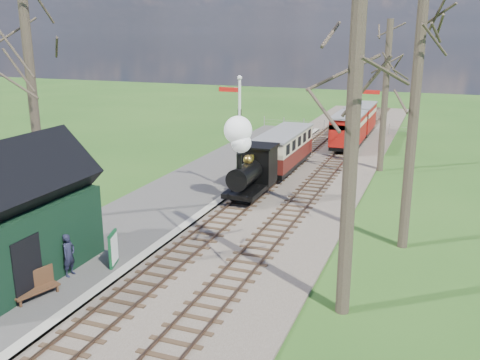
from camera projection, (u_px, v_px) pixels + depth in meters
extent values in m
ellipsoid|color=#385B23|center=(193.00, 191.00, 79.80)|extent=(57.60, 36.00, 16.20)
ellipsoid|color=#385B23|center=(440.00, 230.00, 73.15)|extent=(70.40, 44.00, 19.80)
ellipsoid|color=#385B23|center=(320.00, 195.00, 83.39)|extent=(64.00, 40.00, 18.00)
cube|color=brown|center=(305.00, 171.00, 32.58)|extent=(8.00, 60.00, 0.10)
cube|color=brown|center=(277.00, 167.00, 33.18)|extent=(0.07, 60.00, 0.12)
cube|color=brown|center=(293.00, 169.00, 32.84)|extent=(0.07, 60.00, 0.12)
cube|color=#38281C|center=(285.00, 169.00, 33.02)|extent=(1.60, 60.00, 0.09)
cube|color=brown|center=(318.00, 171.00, 32.29)|extent=(0.07, 60.00, 0.12)
cube|color=brown|center=(335.00, 173.00, 31.94)|extent=(0.07, 60.00, 0.12)
cube|color=#38281C|center=(326.00, 173.00, 32.13)|extent=(1.60, 60.00, 0.09)
cube|color=#474442|center=(174.00, 199.00, 27.02)|extent=(5.00, 44.00, 0.20)
cube|color=#B2AD9E|center=(216.00, 204.00, 26.23)|extent=(0.40, 44.00, 0.21)
cube|color=black|center=(12.00, 242.00, 17.93)|extent=(3.00, 6.00, 2.60)
cube|color=black|center=(5.00, 189.00, 17.43)|extent=(3.25, 6.30, 3.25)
cube|color=black|center=(28.00, 269.00, 16.58)|extent=(0.06, 1.20, 2.00)
cylinder|color=silver|center=(240.00, 140.00, 27.08)|extent=(0.14, 0.14, 6.00)
sphere|color=silver|center=(240.00, 78.00, 26.24)|extent=(0.24, 0.24, 0.24)
cube|color=#B7140F|center=(229.00, 90.00, 26.60)|extent=(1.10, 0.08, 0.22)
cube|color=black|center=(240.00, 112.00, 26.70)|extent=(0.18, 0.06, 0.30)
cylinder|color=silver|center=(358.00, 131.00, 30.83)|extent=(0.14, 0.14, 5.50)
sphere|color=silver|center=(361.00, 81.00, 30.06)|extent=(0.24, 0.24, 0.24)
cube|color=#B7140F|center=(370.00, 92.00, 30.03)|extent=(1.10, 0.08, 0.22)
cube|color=black|center=(359.00, 111.00, 30.52)|extent=(0.18, 0.06, 0.30)
cylinder|color=#382D23|center=(33.00, 101.00, 22.38)|extent=(0.41, 0.41, 11.00)
cylinder|color=#382D23|center=(353.00, 118.00, 14.80)|extent=(0.42, 0.42, 12.00)
cylinder|color=#382D23|center=(413.00, 123.00, 20.02)|extent=(0.40, 0.40, 10.00)
cylinder|color=#382D23|center=(385.00, 97.00, 31.74)|extent=(0.39, 0.39, 9.00)
cube|color=slate|center=(335.00, 123.00, 45.33)|extent=(12.60, 0.02, 0.01)
cube|color=slate|center=(335.00, 127.00, 45.42)|extent=(12.60, 0.02, 0.02)
cylinder|color=slate|center=(335.00, 126.00, 45.40)|extent=(0.08, 0.08, 1.00)
cube|color=black|center=(250.00, 188.00, 27.16)|extent=(1.63, 3.82, 0.24)
cylinder|color=black|center=(246.00, 174.00, 26.41)|extent=(1.05, 2.49, 1.05)
cube|color=black|center=(258.00, 164.00, 27.94)|extent=(1.72, 1.53, 1.91)
cylinder|color=black|center=(239.00, 161.00, 25.32)|extent=(0.27, 0.27, 0.76)
sphere|color=#AE8533|center=(248.00, 160.00, 26.49)|extent=(0.50, 0.50, 0.50)
sphere|color=white|center=(241.00, 143.00, 25.04)|extent=(0.96, 0.96, 0.96)
sphere|color=white|center=(238.00, 130.00, 25.04)|extent=(1.34, 1.34, 1.34)
cylinder|color=black|center=(233.00, 195.00, 26.33)|extent=(0.10, 0.61, 0.61)
cylinder|color=black|center=(252.00, 197.00, 25.99)|extent=(0.10, 0.61, 0.61)
cube|color=black|center=(283.00, 163.00, 32.58)|extent=(1.82, 6.69, 0.29)
cube|color=#521712|center=(284.00, 154.00, 32.43)|extent=(1.91, 6.69, 0.86)
cube|color=#C6BA95|center=(284.00, 140.00, 32.20)|extent=(1.91, 6.69, 0.86)
cube|color=slate|center=(284.00, 132.00, 32.07)|extent=(2.01, 6.88, 0.11)
cube|color=black|center=(348.00, 143.00, 38.48)|extent=(1.81, 4.76, 0.29)
cube|color=maroon|center=(348.00, 135.00, 38.33)|extent=(1.91, 4.76, 0.86)
cube|color=#C6BA95|center=(349.00, 123.00, 38.10)|extent=(1.91, 4.76, 0.86)
cube|color=slate|center=(349.00, 117.00, 37.97)|extent=(2.00, 4.95, 0.11)
cube|color=black|center=(360.00, 130.00, 43.43)|extent=(1.81, 4.76, 0.29)
cube|color=maroon|center=(360.00, 123.00, 43.28)|extent=(1.91, 4.76, 0.86)
cube|color=#C6BA95|center=(361.00, 113.00, 43.05)|extent=(1.91, 4.76, 0.86)
cube|color=slate|center=(361.00, 107.00, 42.92)|extent=(2.00, 4.95, 0.11)
cube|color=#0F4823|center=(113.00, 249.00, 19.05)|extent=(0.35, 0.84, 1.25)
cube|color=silver|center=(115.00, 249.00, 19.04)|extent=(0.25, 0.71, 1.02)
cube|color=#492D1A|center=(36.00, 291.00, 16.79)|extent=(0.86, 1.54, 0.06)
cube|color=#492D1A|center=(32.00, 281.00, 16.83)|extent=(0.50, 1.43, 0.64)
cube|color=#492D1A|center=(26.00, 305.00, 16.20)|extent=(0.06, 0.06, 0.21)
cube|color=#492D1A|center=(46.00, 285.00, 17.46)|extent=(0.06, 0.06, 0.21)
imported|color=#1A1C30|center=(69.00, 255.00, 18.21)|extent=(0.37, 0.55, 1.50)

